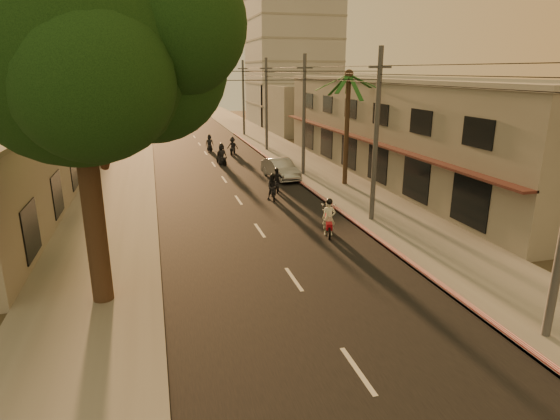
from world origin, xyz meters
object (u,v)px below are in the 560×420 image
at_px(scooter_mid_b, 277,181).
at_px(scooter_far_b, 233,146).
at_px(scooter_far_c, 210,144).
at_px(scooter_red, 329,219).
at_px(broadleaf_tree, 88,49).
at_px(scooter_far_a, 222,155).
at_px(scooter_mid_a, 273,188).
at_px(parked_car, 280,169).
at_px(palm_tree, 349,81).

relative_size(scooter_mid_b, scooter_far_b, 0.94).
relative_size(scooter_mid_b, scooter_far_c, 0.94).
bearing_deg(scooter_red, scooter_mid_b, 109.04).
height_order(broadleaf_tree, scooter_far_a, broadleaf_tree).
bearing_deg(scooter_mid_b, scooter_far_a, 113.15).
xyz_separation_m(scooter_mid_a, scooter_mid_b, (0.74, 1.91, -0.03)).
bearing_deg(parked_car, scooter_far_c, 97.94).
distance_m(scooter_red, scooter_far_c, 26.66).
xyz_separation_m(scooter_far_a, scooter_far_c, (-0.12, 7.43, -0.10)).
relative_size(scooter_mid_a, scooter_mid_b, 1.05).
bearing_deg(scooter_mid_a, scooter_far_c, 103.60).
bearing_deg(scooter_far_c, scooter_mid_a, -87.35).
bearing_deg(scooter_far_b, palm_tree, -46.96).
height_order(scooter_red, scooter_mid_a, scooter_red).
xyz_separation_m(scooter_far_b, parked_car, (1.70, -11.29, -0.06)).
distance_m(scooter_red, scooter_far_a, 19.26).
bearing_deg(scooter_mid_b, scooter_mid_a, -100.62).
xyz_separation_m(broadleaf_tree, scooter_far_c, (7.15, 30.87, -7.71)).
xyz_separation_m(palm_tree, scooter_mid_b, (-5.11, -0.43, -6.42)).
bearing_deg(scooter_far_b, broadleaf_tree, -85.61).
relative_size(scooter_red, scooter_mid_a, 1.10).
relative_size(broadleaf_tree, scooter_far_c, 6.97).
xyz_separation_m(scooter_red, scooter_mid_b, (-0.26, 9.08, -0.11)).
relative_size(palm_tree, parked_car, 1.74).
distance_m(palm_tree, scooter_mid_a, 8.97).
distance_m(scooter_mid_a, scooter_far_c, 19.42).
height_order(palm_tree, scooter_far_c, palm_tree).
height_order(scooter_red, scooter_far_a, scooter_far_a).
relative_size(scooter_far_a, parked_car, 0.41).
distance_m(palm_tree, scooter_red, 12.40).
bearing_deg(scooter_mid_a, parked_car, 79.06).
height_order(scooter_red, scooter_mid_b, scooter_red).
relative_size(palm_tree, scooter_far_b, 4.69).
distance_m(scooter_far_b, parked_car, 11.42).
xyz_separation_m(scooter_red, scooter_far_a, (-2.49, 19.10, 0.02)).
relative_size(scooter_far_a, scooter_far_b, 1.09).
relative_size(scooter_mid_b, scooter_far_a, 0.86).
bearing_deg(scooter_far_a, palm_tree, -68.14).
distance_m(palm_tree, scooter_mid_b, 8.21).
bearing_deg(scooter_mid_a, scooter_mid_b, 77.62).
distance_m(broadleaf_tree, scooter_mid_a, 16.39).
bearing_deg(parked_car, scooter_mid_a, -116.51).
distance_m(scooter_mid_b, scooter_far_b, 14.95).
height_order(scooter_far_b, parked_car, scooter_far_b).
bearing_deg(broadleaf_tree, palm_tree, 43.48).
distance_m(broadleaf_tree, scooter_far_b, 30.75).
bearing_deg(parked_car, scooter_far_a, 111.99).
bearing_deg(palm_tree, scooter_far_a, 127.43).
relative_size(broadleaf_tree, scooter_red, 6.40).
height_order(palm_tree, scooter_mid_a, palm_tree).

